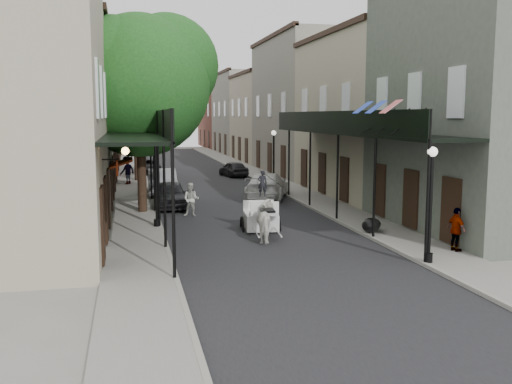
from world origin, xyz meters
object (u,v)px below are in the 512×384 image
lamppost_right_far (274,158)px  pedestrian_sidewalk_right (456,229)px  horse (268,221)px  carriage (260,205)px  pedestrian_sidewalk_left (127,170)px  car_left_near (171,194)px  car_left_far (148,166)px  lamppost_left (156,181)px  car_left_mid (162,182)px  pedestrian_walking (191,200)px  tree_near (148,80)px  car_right_far (233,169)px  tree_far (141,101)px  lamppost_right_near (430,203)px  car_right_near (267,186)px

lamppost_right_far → pedestrian_sidewalk_right: 18.95m
horse → carriage: carriage is taller
pedestrian_sidewalk_left → car_left_near: 10.38m
horse → car_left_far: size_ratio=0.44×
lamppost_left → car_left_mid: bearing=85.4°
horse → car_left_far: (-3.54, 27.46, -0.19)m
pedestrian_walking → lamppost_left: bearing=-102.3°
tree_near → pedestrian_walking: (1.86, -1.40, -5.68)m
lamppost_left → horse: 5.37m
lamppost_left → lamppost_right_far: 14.53m
pedestrian_sidewalk_left → pedestrian_sidewalk_right: size_ratio=1.26×
horse → pedestrian_walking: (-2.27, 6.09, 0.03)m
lamppost_left → car_left_mid: (0.84, 10.41, -1.27)m
carriage → pedestrian_sidewalk_right: 8.18m
car_left_mid → pedestrian_sidewalk_right: bearing=-61.3°
pedestrian_sidewalk_left → car_left_far: bearing=-145.9°
car_left_far → car_right_far: 7.71m
tree_near → tree_far: size_ratio=1.12×
tree_far → lamppost_right_near: bearing=-72.3°
lamppost_right_near → pedestrian_sidewalk_right: size_ratio=2.42×
pedestrian_walking → car_left_near: 2.93m
tree_far → pedestrian_walking: bearing=-82.9°
tree_near → lamppost_right_far: (8.30, 7.82, -4.44)m
carriage → car_left_far: carriage is taller
pedestrian_walking → car_right_near: pedestrian_walking is taller
car_right_near → car_left_mid: bearing=-3.7°
carriage → lamppost_right_near: bearing=-55.3°
horse → pedestrian_sidewalk_right: (5.86, -3.53, 0.11)m
lamppost_right_near → horse: size_ratio=2.01×
car_left_far → car_right_near: 17.54m
lamppost_right_near → car_right_far: lamppost_right_near is taller
pedestrian_walking → car_right_far: pedestrian_walking is taller
tree_far → lamppost_right_near: size_ratio=2.32×
horse → car_left_near: bearing=-65.4°
tree_near → car_left_near: tree_near is taller
tree_far → lamppost_left: tree_far is taller
pedestrian_sidewalk_left → car_right_near: pedestrian_sidewalk_left is taller
lamppost_right_far → carriage: bearing=-106.9°
tree_near → lamppost_right_near: (8.30, -12.18, -4.44)m
tree_far → lamppost_left: bearing=-89.5°
tree_near → car_right_far: (7.06, 15.78, -5.88)m
car_left_mid → pedestrian_walking: bearing=-82.2°
tree_near → car_left_mid: tree_near is taller
horse → pedestrian_sidewalk_right: bearing=154.7°
lamppost_right_far → car_left_far: bearing=122.4°
car_left_mid → car_right_far: bearing=58.3°
lamppost_right_far → horse: size_ratio=2.01×
lamppost_left → car_right_far: (6.97, 19.96, -1.44)m
tree_near → lamppost_right_far: tree_near is taller
tree_far → car_left_near: 13.63m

